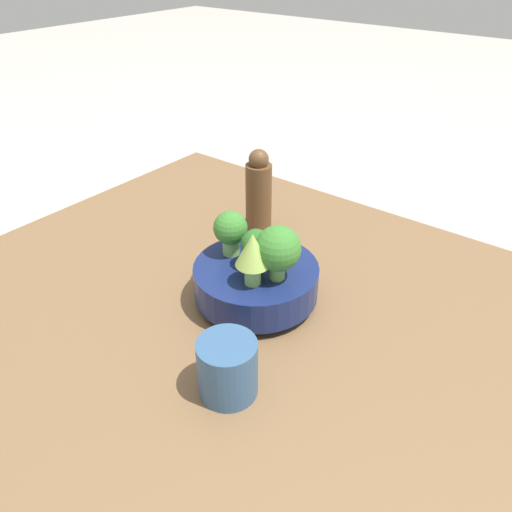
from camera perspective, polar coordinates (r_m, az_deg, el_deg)
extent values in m
plane|color=#ADA89E|center=(0.82, 0.40, -9.03)|extent=(6.00, 6.00, 0.00)
cube|color=brown|center=(0.80, 0.40, -8.06)|extent=(1.13, 0.90, 0.04)
cylinder|color=navy|center=(0.82, 0.00, -4.65)|extent=(0.09, 0.09, 0.01)
cylinder|color=navy|center=(0.80, 0.00, -2.77)|extent=(0.20, 0.20, 0.05)
cylinder|color=#7AB256|center=(0.78, 0.00, -0.49)|extent=(0.02, 0.02, 0.02)
sphere|color=#286023|center=(0.77, 0.00, 1.32)|extent=(0.05, 0.05, 0.05)
cylinder|color=#7AB256|center=(0.81, -2.88, 1.17)|extent=(0.03, 0.03, 0.03)
sphere|color=#387A2D|center=(0.80, -2.94, 3.23)|extent=(0.06, 0.06, 0.06)
cylinder|color=#6BA34C|center=(0.76, 2.45, -1.62)|extent=(0.02, 0.02, 0.03)
sphere|color=#387A2D|center=(0.73, 2.52, 0.86)|extent=(0.07, 0.07, 0.07)
cylinder|color=#7AB256|center=(0.74, -0.38, -2.04)|extent=(0.02, 0.02, 0.03)
cone|color=#93B751|center=(0.72, -0.39, 0.75)|extent=(0.05, 0.05, 0.05)
cylinder|color=#33567F|center=(0.66, -3.27, -12.65)|extent=(0.08, 0.08, 0.08)
cylinder|color=brown|center=(0.99, 0.30, 6.66)|extent=(0.05, 0.05, 0.14)
sphere|color=brown|center=(0.96, 0.31, 10.99)|extent=(0.04, 0.04, 0.04)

